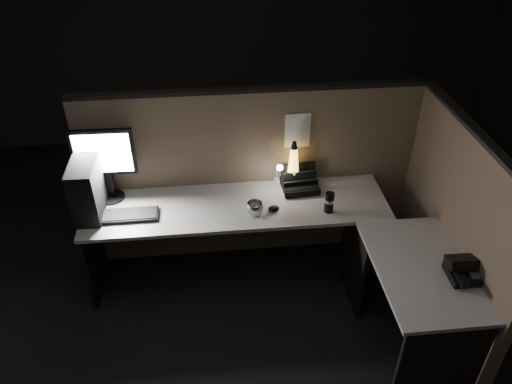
{
  "coord_description": "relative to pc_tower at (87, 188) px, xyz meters",
  "views": [
    {
      "loc": [
        -0.32,
        -2.42,
        3.0
      ],
      "look_at": [
        -0.03,
        0.35,
        1.02
      ],
      "focal_mm": 35.0,
      "sensor_mm": 36.0,
      "label": 1
    }
  ],
  "objects": [
    {
      "name": "partition_right",
      "position": [
        2.55,
        -0.53,
        -0.19
      ],
      "size": [
        0.06,
        1.66,
        1.5
      ],
      "primitive_type": "cube",
      "color": "brown",
      "rests_on": "ground"
    },
    {
      "name": "pinned_paper",
      "position": [
        1.57,
        0.27,
        0.24
      ],
      "size": [
        0.2,
        0.0,
        0.28
      ],
      "primitive_type": "cube",
      "color": "white",
      "rests_on": "partition_back"
    },
    {
      "name": "mouse",
      "position": [
        1.34,
        -0.12,
        -0.2
      ],
      "size": [
        0.1,
        0.09,
        0.03
      ],
      "primitive_type": "ellipsoid",
      "rotation": [
        0.0,
        0.0,
        0.31
      ],
      "color": "black",
      "rests_on": "desk"
    },
    {
      "name": "partition_back",
      "position": [
        1.22,
        0.3,
        -0.19
      ],
      "size": [
        2.66,
        0.06,
        1.5
      ],
      "primitive_type": "cube",
      "color": "brown",
      "rests_on": "ground"
    },
    {
      "name": "room_shell",
      "position": [
        1.22,
        -0.63,
        0.68
      ],
      "size": [
        6.0,
        6.0,
        6.0
      ],
      "color": "silver",
      "rests_on": "ground"
    },
    {
      "name": "clip_lamp",
      "position": [
        1.42,
        0.18,
        -0.07
      ],
      "size": [
        0.05,
        0.19,
        0.25
      ],
      "color": "silver",
      "rests_on": "desk"
    },
    {
      "name": "monitor",
      "position": [
        0.12,
        0.17,
        0.14
      ],
      "size": [
        0.46,
        0.2,
        0.59
      ],
      "rotation": [
        0.0,
        0.0,
        -0.02
      ],
      "color": "black",
      "rests_on": "desk"
    },
    {
      "name": "travel_mug",
      "position": [
        1.75,
        -0.18,
        -0.13
      ],
      "size": [
        0.07,
        0.07,
        0.16
      ],
      "primitive_type": "cylinder",
      "color": "black",
      "rests_on": "desk"
    },
    {
      "name": "pc_tower",
      "position": [
        0.0,
        0.0,
        0.0
      ],
      "size": [
        0.19,
        0.41,
        0.43
      ],
      "primitive_type": "cube",
      "rotation": [
        0.0,
        0.0,
        -0.01
      ],
      "color": "black",
      "rests_on": "desk"
    },
    {
      "name": "lava_lamp",
      "position": [
        1.53,
        0.19,
        -0.05
      ],
      "size": [
        0.11,
        0.11,
        0.4
      ],
      "color": "black",
      "rests_on": "desk"
    },
    {
      "name": "floor",
      "position": [
        1.22,
        -0.63,
        -0.94
      ],
      "size": [
        6.0,
        6.0,
        0.0
      ],
      "primitive_type": "plane",
      "color": "black",
      "rests_on": "ground"
    },
    {
      "name": "desk",
      "position": [
        1.4,
        -0.37,
        -0.36
      ],
      "size": [
        2.6,
        1.6,
        0.73
      ],
      "color": "#A7A59D",
      "rests_on": "ground"
    },
    {
      "name": "figurine",
      "position": [
        1.52,
        0.18,
        -0.16
      ],
      "size": [
        0.06,
        0.06,
        0.06
      ],
      "primitive_type": "sphere",
      "color": "gold",
      "rests_on": "desk"
    },
    {
      "name": "keyboard",
      "position": [
        0.24,
        -0.09,
        -0.2
      ],
      "size": [
        0.49,
        0.17,
        0.02
      ],
      "primitive_type": "cube",
      "rotation": [
        0.0,
        0.0,
        0.0
      ],
      "color": "black",
      "rests_on": "desk"
    },
    {
      "name": "steel_mug",
      "position": [
        1.2,
        -0.15,
        -0.16
      ],
      "size": [
        0.17,
        0.17,
        0.1
      ],
      "primitive_type": "imported",
      "rotation": [
        0.0,
        0.0,
        0.43
      ],
      "color": "#B8B8BF",
      "rests_on": "desk"
    },
    {
      "name": "organizer",
      "position": [
        1.58,
        0.15,
        -0.17
      ],
      "size": [
        0.29,
        0.26,
        0.21
      ],
      "rotation": [
        0.0,
        0.0,
        0.08
      ],
      "color": "black",
      "rests_on": "desk"
    },
    {
      "name": "desk_phone",
      "position": [
        2.46,
        -0.92,
        -0.16
      ],
      "size": [
        0.24,
        0.25,
        0.14
      ],
      "rotation": [
        0.0,
        0.0,
        -0.02
      ],
      "color": "black",
      "rests_on": "desk"
    }
  ]
}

